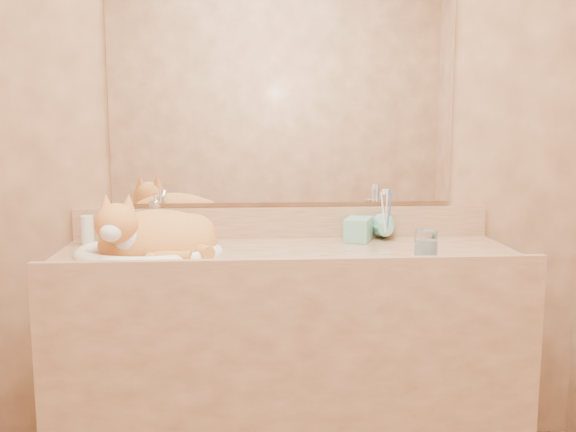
{
  "coord_description": "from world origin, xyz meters",
  "views": [
    {
      "loc": [
        -0.15,
        -1.47,
        1.3
      ],
      "look_at": [
        -0.0,
        0.7,
        0.98
      ],
      "focal_mm": 40.0,
      "sensor_mm": 36.0,
      "label": 1
    }
  ],
  "objects": [
    {
      "name": "mirror",
      "position": [
        0.0,
        0.99,
        1.39
      ],
      "size": [
        1.3,
        0.02,
        0.8
      ],
      "primitive_type": "cube",
      "color": "white",
      "rests_on": "wall_back"
    },
    {
      "name": "sink_basin",
      "position": [
        -0.48,
        0.7,
        0.93
      ],
      "size": [
        0.54,
        0.47,
        0.15
      ],
      "primitive_type": null,
      "rotation": [
        0.0,
        0.0,
        -0.14
      ],
      "color": "white",
      "rests_on": "vanity_counter"
    },
    {
      "name": "lotion_bottle",
      "position": [
        -0.73,
        0.89,
        0.9
      ],
      "size": [
        0.05,
        0.05,
        0.11
      ],
      "primitive_type": "cylinder",
      "color": "white",
      "rests_on": "vanity_counter"
    },
    {
      "name": "water_glass",
      "position": [
        0.44,
        0.55,
        0.9
      ],
      "size": [
        0.08,
        0.08,
        0.09
      ],
      "primitive_type": "cylinder",
      "color": "silver",
      "rests_on": "saucer"
    },
    {
      "name": "cat",
      "position": [
        -0.46,
        0.7,
        0.92
      ],
      "size": [
        0.41,
        0.34,
        0.22
      ],
      "primitive_type": null,
      "rotation": [
        0.0,
        0.0,
        0.01
      ],
      "color": "#C5702D",
      "rests_on": "sink_basin"
    },
    {
      "name": "wall_front",
      "position": [
        0.0,
        -1.0,
        1.25
      ],
      "size": [
        2.4,
        0.02,
        2.5
      ],
      "primitive_type": "cube",
      "color": "#926242",
      "rests_on": "ground"
    },
    {
      "name": "faucet",
      "position": [
        -0.48,
        0.89,
        0.94
      ],
      "size": [
        0.05,
        0.12,
        0.17
      ],
      "primitive_type": null,
      "rotation": [
        0.0,
        0.0,
        -0.01
      ],
      "color": "silver",
      "rests_on": "vanity_counter"
    },
    {
      "name": "saucer",
      "position": [
        0.44,
        0.55,
        0.85
      ],
      "size": [
        0.1,
        0.1,
        0.01
      ],
      "primitive_type": "cylinder",
      "color": "white",
      "rests_on": "vanity_counter"
    },
    {
      "name": "toothbrushes",
      "position": [
        0.38,
        0.88,
        0.97
      ],
      "size": [
        0.03,
        0.03,
        0.2
      ],
      "primitive_type": null,
      "color": "white",
      "rests_on": "toothbrush_cup"
    },
    {
      "name": "wall_back",
      "position": [
        0.0,
        1.0,
        1.25
      ],
      "size": [
        2.4,
        0.02,
        2.5
      ],
      "primitive_type": "cube",
      "color": "#926242",
      "rests_on": "ground"
    },
    {
      "name": "vanity_counter",
      "position": [
        0.0,
        0.72,
        0.42
      ],
      "size": [
        1.6,
        0.55,
        0.85
      ],
      "primitive_type": null,
      "color": "brown",
      "rests_on": "floor"
    },
    {
      "name": "toothbrush_cup",
      "position": [
        0.38,
        0.88,
        0.9
      ],
      "size": [
        0.1,
        0.1,
        0.09
      ],
      "primitive_type": "imported",
      "rotation": [
        0.0,
        0.0,
        -0.06
      ],
      "color": "#71B59F",
      "rests_on": "vanity_counter"
    },
    {
      "name": "soap_dispenser",
      "position": [
        0.26,
        0.84,
        0.95
      ],
      "size": [
        0.12,
        0.12,
        0.2
      ],
      "primitive_type": "imported",
      "rotation": [
        0.0,
        0.0,
        -0.38
      ],
      "color": "#71B59F",
      "rests_on": "vanity_counter"
    }
  ]
}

